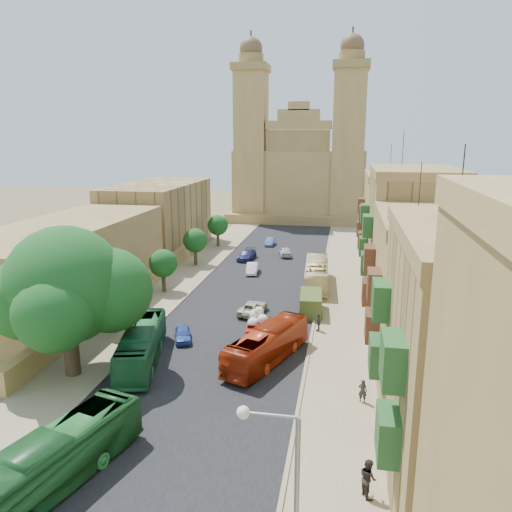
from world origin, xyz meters
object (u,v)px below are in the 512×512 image
(street_tree_d, at_px, (218,225))
(car_cream, at_px, (253,308))
(streetlamp, at_px, (282,492))
(car_blue_a, at_px, (183,334))
(street_tree_a, at_px, (114,300))
(car_dkblue, at_px, (247,255))
(pedestrian_b, at_px, (368,478))
(ficus_tree, at_px, (67,289))
(bus_green_south, at_px, (54,460))
(bus_red_east, at_px, (267,345))
(olive_pickup, at_px, (311,303))
(bus_cream_east, at_px, (317,273))
(car_white_a, at_px, (252,268))
(pedestrian_c, at_px, (318,322))
(street_tree_b, at_px, (163,264))
(red_truck, at_px, (259,330))
(car_blue_b, at_px, (270,242))
(pedestrian_a, at_px, (363,391))
(car_white_b, at_px, (285,252))
(bus_green_north, at_px, (142,345))
(street_tree_c, at_px, (195,241))
(church, at_px, (301,172))

(street_tree_d, bearing_deg, car_cream, -69.42)
(streetlamp, height_order, car_blue_a, streetlamp)
(streetlamp, xyz_separation_m, car_cream, (-6.72, 30.70, -4.60))
(street_tree_a, relative_size, car_dkblue, 0.97)
(car_cream, relative_size, pedestrian_b, 2.24)
(ficus_tree, distance_m, bus_green_south, 13.34)
(bus_red_east, relative_size, pedestrian_b, 5.04)
(street_tree_a, distance_m, olive_pickup, 18.45)
(street_tree_a, relative_size, bus_cream_east, 0.41)
(car_white_a, relative_size, pedestrian_c, 2.36)
(street_tree_b, xyz_separation_m, car_dkblue, (6.18, 16.02, -2.53))
(car_blue_a, bearing_deg, red_truck, -20.67)
(street_tree_b, xyz_separation_m, bus_red_east, (14.00, -15.52, -1.84))
(streetlamp, relative_size, olive_pickup, 1.69)
(olive_pickup, bearing_deg, car_blue_b, 105.94)
(car_blue_b, relative_size, pedestrian_a, 2.22)
(pedestrian_a, bearing_deg, car_white_b, -62.94)
(ficus_tree, relative_size, bus_green_north, 1.05)
(ficus_tree, distance_m, car_blue_b, 46.95)
(street_tree_d, relative_size, streetlamp, 0.60)
(ficus_tree, relative_size, pedestrian_b, 5.61)
(olive_pickup, distance_m, car_cream, 5.66)
(red_truck, bearing_deg, street_tree_c, 117.47)
(streetlamp, relative_size, car_white_a, 2.13)
(street_tree_a, bearing_deg, bus_green_south, -72.59)
(car_white_a, distance_m, car_white_b, 10.30)
(ficus_tree, xyz_separation_m, bus_green_north, (4.09, 2.67, -4.99))
(street_tree_c, xyz_separation_m, streetlamp, (17.72, -48.00, 1.89))
(car_dkblue, height_order, pedestrian_b, pedestrian_b)
(car_white_a, bearing_deg, pedestrian_b, -77.77)
(church, height_order, bus_cream_east, church)
(red_truck, xyz_separation_m, car_blue_a, (-6.50, 0.03, -0.80))
(church, relative_size, streetlamp, 4.42)
(street_tree_c, distance_m, car_blue_b, 16.33)
(car_blue_a, height_order, pedestrian_b, pedestrian_b)
(street_tree_b, distance_m, car_blue_a, 14.48)
(pedestrian_c, bearing_deg, pedestrian_a, -1.78)
(bus_red_east, bearing_deg, church, -66.14)
(pedestrian_b, bearing_deg, bus_green_north, 29.43)
(pedestrian_b, bearing_deg, olive_pickup, -14.58)
(bus_cream_east, bearing_deg, streetlamp, 88.90)
(street_tree_a, distance_m, car_blue_b, 38.90)
(ficus_tree, bearing_deg, car_blue_b, 80.94)
(street_tree_a, height_order, bus_red_east, street_tree_a)
(street_tree_d, relative_size, bus_green_north, 0.48)
(bus_green_south, bearing_deg, car_white_a, 102.43)
(red_truck, xyz_separation_m, bus_cream_east, (3.63, 17.78, 0.14))
(street_tree_a, relative_size, car_cream, 1.03)
(street_tree_c, bearing_deg, street_tree_d, 90.00)
(pedestrian_a, bearing_deg, car_dkblue, -54.72)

